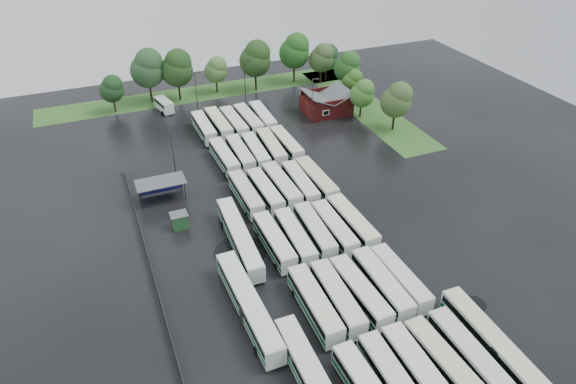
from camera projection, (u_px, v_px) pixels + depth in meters
name	position (u px, v px, depth m)	size (l,w,h in m)	color
ground	(306.00, 250.00, 76.68)	(160.00, 160.00, 0.00)	black
brick_building	(326.00, 105.00, 116.26)	(10.07, 8.60, 5.39)	maroon
wash_shed	(160.00, 183.00, 86.57)	(8.20, 4.20, 3.58)	#2D2D30
utility_hut	(180.00, 221.00, 80.53)	(2.70, 2.20, 2.62)	#1E4E26
grass_strip_north	(207.00, 92.00, 127.31)	(80.00, 10.00, 0.01)	#306323
grass_strip_east	(364.00, 106.00, 120.49)	(10.00, 50.00, 0.01)	#306323
west_fence	(146.00, 251.00, 75.48)	(0.10, 50.00, 1.20)	#2D2D30
bus_r0c1	(393.00, 381.00, 55.48)	(2.72, 11.92, 3.31)	silver
bus_r0c2	(419.00, 373.00, 56.15)	(2.76, 12.51, 3.48)	silver
bus_r0c3	(444.00, 364.00, 57.29)	(3.11, 12.18, 3.36)	silver
bus_r0c4	(467.00, 353.00, 58.54)	(2.57, 11.99, 3.34)	silver
bus_r1c0	(315.00, 304.00, 64.80)	(2.83, 12.44, 3.45)	silver
bus_r1c1	(337.00, 298.00, 65.75)	(2.99, 12.33, 3.41)	silver
bus_r1c2	(360.00, 292.00, 66.60)	(3.01, 12.36, 3.42)	silver
bus_r1c3	(381.00, 284.00, 67.83)	(2.75, 12.44, 3.46)	silver
bus_r1c4	(400.00, 278.00, 68.84)	(2.67, 11.90, 3.30)	silver
bus_r2c0	(274.00, 241.00, 75.41)	(2.62, 12.01, 3.34)	silver
bus_r2c1	(295.00, 238.00, 76.11)	(2.97, 12.09, 3.34)	silver
bus_r2c2	(315.00, 231.00, 77.49)	(3.09, 12.06, 3.33)	silver
bus_r2c3	(334.00, 229.00, 77.96)	(2.66, 12.03, 3.34)	silver
bus_r2c4	(352.00, 223.00, 79.10)	(2.90, 12.51, 3.47)	silver
bus_r3c0	(246.00, 194.00, 85.82)	(2.64, 11.95, 3.32)	silver
bus_r3c1	(265.00, 192.00, 86.54)	(2.74, 11.92, 3.31)	silver
bus_r3c2	(281.00, 186.00, 87.85)	(2.84, 12.49, 3.47)	silver
bus_r3c3	(300.00, 184.00, 88.50)	(2.87, 12.04, 3.33)	silver
bus_r3c4	(316.00, 180.00, 89.43)	(2.91, 12.47, 3.45)	silver
bus_r4c0	(224.00, 157.00, 96.29)	(2.84, 11.90, 3.29)	silver
bus_r4c1	(240.00, 154.00, 97.37)	(2.66, 11.86, 3.29)	silver
bus_r4c2	(256.00, 152.00, 98.13)	(2.98, 11.91, 3.29)	silver
bus_r4c3	(271.00, 148.00, 99.32)	(3.24, 12.40, 3.42)	silver
bus_r4c4	(287.00, 144.00, 100.54)	(2.66, 11.94, 3.32)	silver
bus_r5c0	(204.00, 128.00, 106.73)	(2.61, 11.87, 3.30)	silver
bus_r5c1	(219.00, 124.00, 107.86)	(2.95, 12.51, 3.47)	silver
bus_r5c2	(234.00, 123.00, 108.40)	(2.91, 12.27, 3.40)	silver
bus_r5c3	(249.00, 120.00, 109.53)	(2.93, 12.38, 3.43)	silver
bus_r5c4	(263.00, 118.00, 110.71)	(2.96, 12.28, 3.40)	silver
artic_bus_west_a	(315.00, 384.00, 55.12)	(2.71, 17.90, 3.32)	silver
artic_bus_west_b	(239.00, 238.00, 76.13)	(3.26, 18.04, 3.33)	silver
artic_bus_west_c	(248.00, 305.00, 64.70)	(3.11, 18.60, 3.44)	silver
artic_bus_east	(496.00, 348.00, 59.11)	(2.76, 17.89, 3.31)	silver
minibus	(164.00, 105.00, 117.26)	(3.56, 6.63, 2.75)	white
tree_north_0	(112.00, 88.00, 114.40)	(5.34, 5.34, 8.85)	#321F16
tree_north_1	(148.00, 68.00, 117.95)	(7.80, 7.80, 12.92)	#2E2111
tree_north_2	(177.00, 68.00, 118.90)	(7.53, 7.53, 12.47)	black
tree_north_3	(216.00, 69.00, 124.06)	(5.50, 5.50, 9.11)	black
tree_north_4	(256.00, 58.00, 123.98)	(7.64, 7.64, 12.65)	black
tree_north_5	(295.00, 51.00, 128.83)	(7.63, 7.63, 12.64)	#322312
tree_north_6	(327.00, 57.00, 130.56)	(5.82, 5.82, 9.63)	black
tree_east_0	(397.00, 99.00, 106.28)	(6.48, 6.48, 10.73)	black
tree_east_1	(363.00, 93.00, 112.13)	(5.36, 5.36, 8.88)	black
tree_east_2	(353.00, 81.00, 120.21)	(4.68, 4.68, 7.76)	black
tree_east_3	(348.00, 66.00, 123.22)	(6.36, 6.36, 10.54)	black
tree_east_4	(322.00, 58.00, 128.86)	(6.25, 6.25, 10.35)	black
lamp_post_ne	(313.00, 98.00, 109.53)	(1.56, 0.30, 10.14)	#2D2D30
lamp_post_nw	(174.00, 156.00, 89.25)	(1.47, 0.29, 9.55)	#2D2D30
lamp_post_back_w	(196.00, 89.00, 114.63)	(1.46, 0.28, 9.47)	#2D2D30
lamp_post_back_e	(245.00, 79.00, 118.12)	(1.62, 0.31, 10.49)	#2D2D30
puddle_0	(367.00, 351.00, 60.98)	(3.98, 3.98, 0.01)	black
puddle_1	(426.00, 335.00, 63.10)	(4.10, 4.10, 0.01)	black
puddle_2	(240.00, 252.00, 76.19)	(7.93, 7.93, 0.01)	black
puddle_3	(348.00, 235.00, 79.55)	(4.75, 4.75, 0.01)	black
puddle_4	(474.00, 304.00, 67.37)	(3.19, 3.19, 0.01)	black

